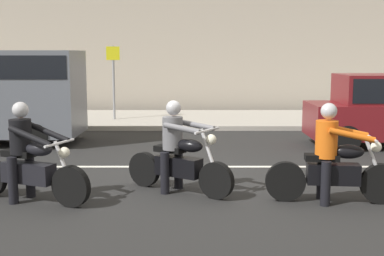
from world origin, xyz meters
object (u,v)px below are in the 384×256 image
motorcycle_with_rider_orange_stripe (331,162)px  parked_hatchback_maroon (384,109)px  motorcycle_with_rider_black_leather (26,161)px  street_sign_post (112,75)px  motorcycle_with_rider_gray (177,155)px  pedestrian_bystander (31,90)px

motorcycle_with_rider_orange_stripe → parked_hatchback_maroon: size_ratio=0.56×
motorcycle_with_rider_black_leather → parked_hatchback_maroon: size_ratio=0.56×
motorcycle_with_rider_orange_stripe → motorcycle_with_rider_black_leather: 4.77m
motorcycle_with_rider_black_leather → street_sign_post: size_ratio=0.87×
motorcycle_with_rider_gray → parked_hatchback_maroon: 6.62m
street_sign_post → motorcycle_with_rider_orange_stripe: bearing=-62.3°
motorcycle_with_rider_black_leather → street_sign_post: street_sign_post is taller
motorcycle_with_rider_gray → parked_hatchback_maroon: (5.05, 4.28, 0.29)m
motorcycle_with_rider_orange_stripe → motorcycle_with_rider_black_leather: (-4.77, 0.06, 0.00)m
street_sign_post → pedestrian_bystander: street_sign_post is taller
pedestrian_bystander → motorcycle_with_rider_orange_stripe: bearing=-50.3°
motorcycle_with_rider_orange_stripe → parked_hatchback_maroon: parked_hatchback_maroon is taller
parked_hatchback_maroon → pedestrian_bystander: (-10.05, 4.07, 0.20)m
motorcycle_with_rider_gray → motorcycle_with_rider_orange_stripe: size_ratio=0.86×
parked_hatchback_maroon → street_sign_post: 8.56m
motorcycle_with_rider_black_leather → motorcycle_with_rider_gray: bearing=12.7°
motorcycle_with_rider_gray → pedestrian_bystander: bearing=120.9°
motorcycle_with_rider_orange_stripe → parked_hatchback_maroon: 5.54m
motorcycle_with_rider_gray → street_sign_post: 8.89m
motorcycle_with_rider_gray → motorcycle_with_rider_orange_stripe: motorcycle_with_rider_orange_stripe is taller
motorcycle_with_rider_gray → street_sign_post: size_ratio=0.74×
parked_hatchback_maroon → motorcycle_with_rider_black_leather: bearing=-147.0°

